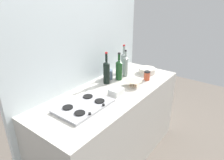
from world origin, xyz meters
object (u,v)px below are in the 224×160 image
(stovetop_hob, at_px, (84,106))
(wine_bottle_leftmost, at_px, (106,72))
(wine_bottle_mid_right, at_px, (119,69))
(butter_dish, at_px, (116,92))
(mixing_bowl, at_px, (133,83))
(utensil_crock, at_px, (108,74))
(wine_bottle_mid_left, at_px, (125,66))
(condiment_jar_front, at_px, (147,76))
(plate_stack, at_px, (147,70))
(wine_bottle_rightmost, at_px, (124,62))

(stovetop_hob, relative_size, wine_bottle_leftmost, 1.41)
(wine_bottle_mid_right, bearing_deg, butter_dish, -148.48)
(mixing_bowl, xyz_separation_m, butter_dish, (-0.28, 0.03, -0.00))
(butter_dish, xyz_separation_m, utensil_crock, (0.27, 0.31, 0.02))
(wine_bottle_mid_left, xyz_separation_m, mixing_bowl, (-0.19, -0.24, -0.09))
(stovetop_hob, distance_m, wine_bottle_mid_right, 0.72)
(stovetop_hob, distance_m, wine_bottle_leftmost, 0.57)
(utensil_crock, xyz_separation_m, condiment_jar_front, (0.25, -0.38, -0.00))
(wine_bottle_mid_left, distance_m, utensil_crock, 0.24)
(mixing_bowl, bearing_deg, stovetop_hob, 169.82)
(wine_bottle_mid_right, distance_m, mixing_bowl, 0.26)
(plate_stack, height_order, condiment_jar_front, condiment_jar_front)
(plate_stack, bearing_deg, stovetop_hob, 177.44)
(butter_dish, xyz_separation_m, condiment_jar_front, (0.52, -0.06, 0.02))
(wine_bottle_mid_left, bearing_deg, butter_dish, -156.12)
(plate_stack, distance_m, wine_bottle_mid_right, 0.43)
(plate_stack, relative_size, wine_bottle_mid_left, 0.66)
(butter_dish, distance_m, condiment_jar_front, 0.53)
(wine_bottle_rightmost, relative_size, utensil_crock, 1.36)
(plate_stack, xyz_separation_m, mixing_bowl, (-0.44, -0.07, 0.00))
(wine_bottle_mid_left, height_order, wine_bottle_rightmost, wine_bottle_rightmost)
(wine_bottle_mid_left, bearing_deg, condiment_jar_front, -79.92)
(wine_bottle_leftmost, relative_size, wine_bottle_mid_left, 1.11)
(stovetop_hob, xyz_separation_m, plate_stack, (1.09, -0.05, 0.02))
(mixing_bowl, bearing_deg, condiment_jar_front, -8.19)
(wine_bottle_mid_left, bearing_deg, wine_bottle_rightmost, 42.29)
(wine_bottle_leftmost, height_order, condiment_jar_front, wine_bottle_leftmost)
(condiment_jar_front, bearing_deg, mixing_bowl, 171.81)
(stovetop_hob, height_order, condiment_jar_front, condiment_jar_front)
(stovetop_hob, xyz_separation_m, mixing_bowl, (0.64, -0.12, 0.02))
(utensil_crock, relative_size, condiment_jar_front, 2.42)
(plate_stack, distance_m, mixing_bowl, 0.45)
(wine_bottle_mid_right, bearing_deg, wine_bottle_mid_left, 1.37)
(condiment_jar_front, bearing_deg, utensil_crock, 123.65)
(stovetop_hob, height_order, butter_dish, butter_dish)
(wine_bottle_leftmost, bearing_deg, mixing_bowl, -68.13)
(wine_bottle_mid_left, relative_size, condiment_jar_front, 3.04)
(wine_bottle_leftmost, relative_size, wine_bottle_rightmost, 1.02)
(plate_stack, relative_size, condiment_jar_front, 2.02)
(stovetop_hob, height_order, wine_bottle_mid_left, wine_bottle_mid_left)
(condiment_jar_front, bearing_deg, wine_bottle_leftmost, 138.29)
(wine_bottle_mid_right, bearing_deg, utensil_crock, 121.20)
(condiment_jar_front, bearing_deg, wine_bottle_mid_left, 100.08)
(plate_stack, height_order, wine_bottle_leftmost, wine_bottle_leftmost)
(wine_bottle_mid_right, relative_size, utensil_crock, 1.25)
(wine_bottle_rightmost, xyz_separation_m, butter_dish, (-0.58, -0.30, -0.10))
(plate_stack, xyz_separation_m, wine_bottle_rightmost, (-0.15, 0.27, 0.10))
(plate_stack, height_order, wine_bottle_mid_left, wine_bottle_mid_left)
(wine_bottle_leftmost, height_order, mixing_bowl, wine_bottle_leftmost)
(wine_bottle_rightmost, relative_size, butter_dish, 2.59)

